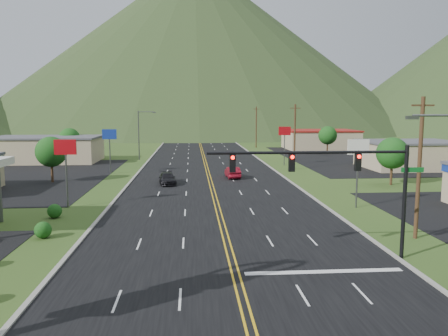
{
  "coord_description": "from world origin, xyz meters",
  "views": [
    {
      "loc": [
        -2.39,
        -11.1,
        9.05
      ],
      "look_at": [
        0.2,
        23.25,
        4.5
      ],
      "focal_mm": 35.0,
      "sensor_mm": 36.0,
      "label": 1
    }
  ],
  "objects": [
    {
      "name": "traffic_signal",
      "position": [
        6.48,
        14.0,
        5.33
      ],
      "size": [
        13.1,
        0.43,
        7.0
      ],
      "color": "black",
      "rests_on": "ground"
    },
    {
      "name": "streetlight_west",
      "position": [
        -11.68,
        70.0,
        5.18
      ],
      "size": [
        3.28,
        0.25,
        9.0
      ],
      "color": "#59595E",
      "rests_on": "ground"
    },
    {
      "name": "building_west_far",
      "position": [
        -28.0,
        68.0,
        2.26
      ],
      "size": [
        18.4,
        11.4,
        4.5
      ],
      "color": "tan",
      "rests_on": "ground"
    },
    {
      "name": "building_east_mid",
      "position": [
        32.0,
        55.0,
        2.16
      ],
      "size": [
        14.4,
        11.4,
        4.3
      ],
      "color": "tan",
      "rests_on": "ground"
    },
    {
      "name": "building_east_far",
      "position": [
        28.0,
        90.0,
        2.26
      ],
      "size": [
        16.4,
        12.4,
        4.5
      ],
      "color": "tan",
      "rests_on": "ground"
    },
    {
      "name": "pole_sign_west_a",
      "position": [
        -14.0,
        30.0,
        5.05
      ],
      "size": [
        2.0,
        0.18,
        6.4
      ],
      "color": "#59595E",
      "rests_on": "ground"
    },
    {
      "name": "pole_sign_west_b",
      "position": [
        -14.0,
        52.0,
        5.05
      ],
      "size": [
        2.0,
        0.18,
        6.4
      ],
      "color": "#59595E",
      "rests_on": "ground"
    },
    {
      "name": "pole_sign_east_a",
      "position": [
        13.0,
        28.0,
        5.05
      ],
      "size": [
        2.0,
        0.18,
        6.4
      ],
      "color": "#59595E",
      "rests_on": "ground"
    },
    {
      "name": "pole_sign_east_b",
      "position": [
        13.0,
        60.0,
        5.05
      ],
      "size": [
        2.0,
        0.18,
        6.4
      ],
      "color": "#59595E",
      "rests_on": "ground"
    },
    {
      "name": "tree_west_a",
      "position": [
        -20.0,
        45.0,
        3.89
      ],
      "size": [
        3.84,
        3.84,
        5.82
      ],
      "color": "#382314",
      "rests_on": "ground"
    },
    {
      "name": "tree_west_b",
      "position": [
        -25.0,
        72.0,
        3.89
      ],
      "size": [
        3.84,
        3.84,
        5.82
      ],
      "color": "#382314",
      "rests_on": "ground"
    },
    {
      "name": "tree_east_a",
      "position": [
        22.0,
        40.0,
        3.89
      ],
      "size": [
        3.84,
        3.84,
        5.82
      ],
      "color": "#382314",
      "rests_on": "ground"
    },
    {
      "name": "tree_east_b",
      "position": [
        26.0,
        78.0,
        3.89
      ],
      "size": [
        3.84,
        3.84,
        5.82
      ],
      "color": "#382314",
      "rests_on": "ground"
    },
    {
      "name": "utility_pole_a",
      "position": [
        13.5,
        18.0,
        5.13
      ],
      "size": [
        1.6,
        0.28,
        10.0
      ],
      "color": "#382314",
      "rests_on": "ground"
    },
    {
      "name": "utility_pole_b",
      "position": [
        13.5,
        55.0,
        5.13
      ],
      "size": [
        1.6,
        0.28,
        10.0
      ],
      "color": "#382314",
      "rests_on": "ground"
    },
    {
      "name": "utility_pole_c",
      "position": [
        13.5,
        95.0,
        5.13
      ],
      "size": [
        1.6,
        0.28,
        10.0
      ],
      "color": "#382314",
      "rests_on": "ground"
    },
    {
      "name": "utility_pole_d",
      "position": [
        13.5,
        135.0,
        5.13
      ],
      "size": [
        1.6,
        0.28,
        10.0
      ],
      "color": "#382314",
      "rests_on": "ground"
    },
    {
      "name": "mountain_n",
      "position": [
        0.0,
        220.0,
        42.5
      ],
      "size": [
        220.0,
        220.0,
        85.0
      ],
      "primitive_type": "cone",
      "color": "#1D3015",
      "rests_on": "ground"
    },
    {
      "name": "car_dark_mid",
      "position": [
        -5.37,
        42.42,
        0.69
      ],
      "size": [
        2.53,
        4.94,
        1.37
      ],
      "primitive_type": "imported",
      "rotation": [
        0.0,
        0.0,
        0.13
      ],
      "color": "black",
      "rests_on": "ground"
    },
    {
      "name": "car_red_far",
      "position": [
        3.14,
        46.86,
        0.74
      ],
      "size": [
        1.89,
        4.61,
        1.49
      ],
      "primitive_type": "imported",
      "rotation": [
        0.0,
        0.0,
        3.21
      ],
      "color": "maroon",
      "rests_on": "ground"
    }
  ]
}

